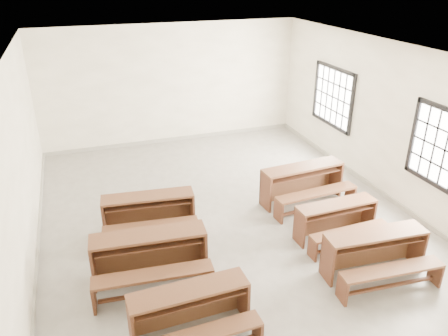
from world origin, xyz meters
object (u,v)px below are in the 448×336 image
object	(u,v)px
desk_set_4	(337,218)
desk_set_5	(303,182)
desk_set_3	(376,251)
desk_set_0	(191,310)
desk_set_1	(150,254)
desk_set_2	(149,212)

from	to	relation	value
desk_set_4	desk_set_5	xyz separation A→B (m)	(0.08, 1.38, 0.07)
desk_set_3	desk_set_0	bearing A→B (deg)	-170.59
desk_set_0	desk_set_3	distance (m)	3.11
desk_set_1	desk_set_5	distance (m)	3.75
desk_set_0	desk_set_1	size ratio (longest dim) A/B	0.88
desk_set_0	desk_set_3	bearing A→B (deg)	3.17
desk_set_1	desk_set_3	bearing A→B (deg)	-12.13
desk_set_3	desk_set_4	world-z (taller)	desk_set_3
desk_set_4	desk_set_0	bearing A→B (deg)	-157.66
desk_set_0	desk_set_5	size ratio (longest dim) A/B	0.89
desk_set_2	desk_set_4	distance (m)	3.41
desk_set_0	desk_set_2	bearing A→B (deg)	89.58
desk_set_5	desk_set_0	bearing A→B (deg)	-143.45
desk_set_3	desk_set_5	xyz separation A→B (m)	(0.08, 2.49, 0.03)
desk_set_2	desk_set_5	bearing A→B (deg)	8.31
desk_set_0	desk_set_3	xyz separation A→B (m)	(3.10, 0.26, 0.01)
desk_set_2	desk_set_3	bearing A→B (deg)	-30.64
desk_set_3	desk_set_5	bearing A→B (deg)	92.76
desk_set_1	desk_set_5	size ratio (longest dim) A/B	1.01
desk_set_1	desk_set_2	distance (m)	1.35
desk_set_4	desk_set_5	size ratio (longest dim) A/B	0.84
desk_set_2	desk_set_5	distance (m)	3.23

